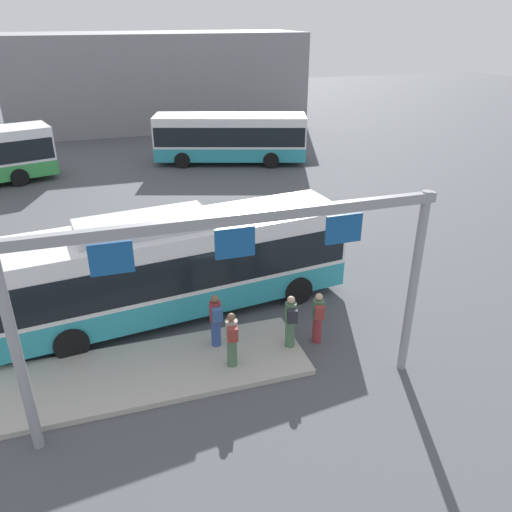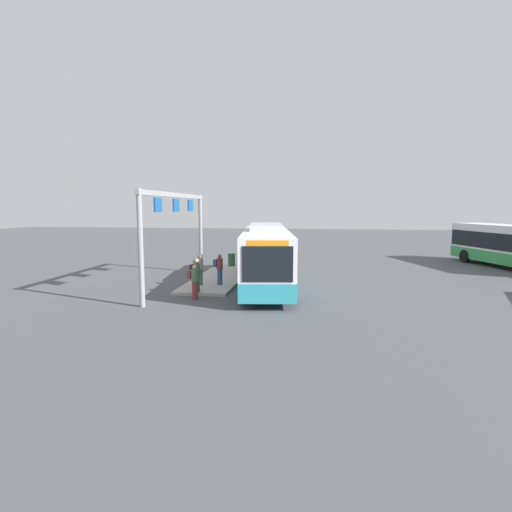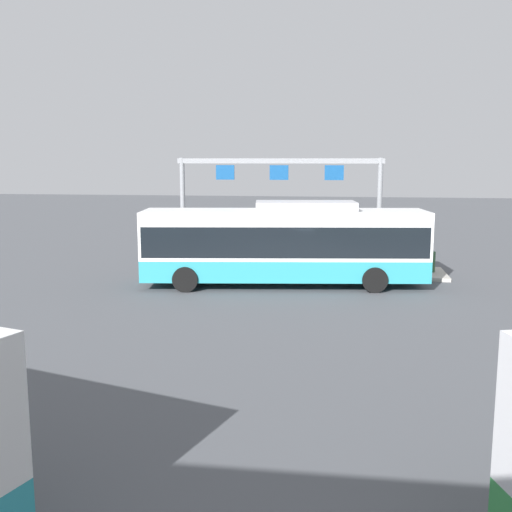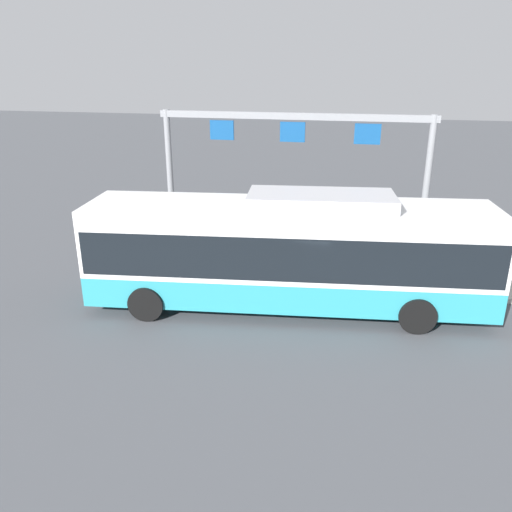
{
  "view_description": "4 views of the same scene",
  "coord_description": "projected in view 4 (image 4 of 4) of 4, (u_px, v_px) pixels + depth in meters",
  "views": [
    {
      "loc": [
        -1.9,
        -14.72,
        9.07
      ],
      "look_at": [
        2.7,
        -0.14,
        1.72
      ],
      "focal_mm": 35.83,
      "sensor_mm": 36.0,
      "label": 1
    },
    {
      "loc": [
        22.02,
        2.51,
        4.4
      ],
      "look_at": [
        1.46,
        -0.36,
        1.86
      ],
      "focal_mm": 28.15,
      "sensor_mm": 36.0,
      "label": 2
    },
    {
      "loc": [
        -2.23,
        24.19,
        5.14
      ],
      "look_at": [
        1.17,
        -0.12,
        1.19
      ],
      "focal_mm": 42.41,
      "sensor_mm": 36.0,
      "label": 3
    },
    {
      "loc": [
        -2.11,
        13.45,
        6.7
      ],
      "look_at": [
        1.12,
        -0.75,
        1.24
      ],
      "focal_mm": 35.6,
      "sensor_mm": 36.0,
      "label": 4
    }
  ],
  "objects": [
    {
      "name": "person_waiting_near",
      "position": [
        200.0,
        238.0,
        18.3
      ],
      "size": [
        0.44,
        0.58,
        1.67
      ],
      "rotation": [
        0.0,
        0.0,
        1.29
      ],
      "color": "maroon",
      "rests_on": "ground"
    },
    {
      "name": "ground_plane",
      "position": [
        287.0,
        307.0,
        15.08
      ],
      "size": [
        120.0,
        120.0,
        0.0
      ],
      "primitive_type": "plane",
      "color": "#4C4F54"
    },
    {
      "name": "platform_curb",
      "position": [
        357.0,
        272.0,
        17.43
      ],
      "size": [
        10.0,
        2.8,
        0.16
      ],
      "primitive_type": "cube",
      "color": "#B2ADA3",
      "rests_on": "ground"
    },
    {
      "name": "person_waiting_far",
      "position": [
        279.0,
        244.0,
        17.14
      ],
      "size": [
        0.34,
        0.52,
        1.67
      ],
      "rotation": [
        0.0,
        0.0,
        1.58
      ],
      "color": "#334C8C",
      "rests_on": "platform_curb"
    },
    {
      "name": "trash_bin",
      "position": [
        492.0,
        266.0,
        16.5
      ],
      "size": [
        0.52,
        0.52,
        0.9
      ],
      "primitive_type": "cylinder",
      "color": "#2D5133",
      "rests_on": "platform_curb"
    },
    {
      "name": "person_waiting_mid",
      "position": [
        279.0,
        235.0,
        18.15
      ],
      "size": [
        0.38,
        0.56,
        1.67
      ],
      "rotation": [
        0.0,
        0.0,
        1.43
      ],
      "color": "#476B4C",
      "rests_on": "platform_curb"
    },
    {
      "name": "platform_sign_gantry",
      "position": [
        292.0,
        152.0,
        18.35
      ],
      "size": [
        9.95,
        0.24,
        5.2
      ],
      "color": "gray",
      "rests_on": "ground"
    },
    {
      "name": "bus_main",
      "position": [
        289.0,
        249.0,
        14.44
      ],
      "size": [
        11.62,
        3.91,
        3.46
      ],
      "rotation": [
        0.0,
        0.0,
        0.12
      ],
      "color": "teal",
      "rests_on": "ground"
    },
    {
      "name": "person_boarding",
      "position": [
        226.0,
        234.0,
        18.2
      ],
      "size": [
        0.4,
        0.57,
        1.67
      ],
      "rotation": [
        0.0,
        0.0,
        1.39
      ],
      "color": "#476B4C",
      "rests_on": "platform_curb"
    }
  ]
}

